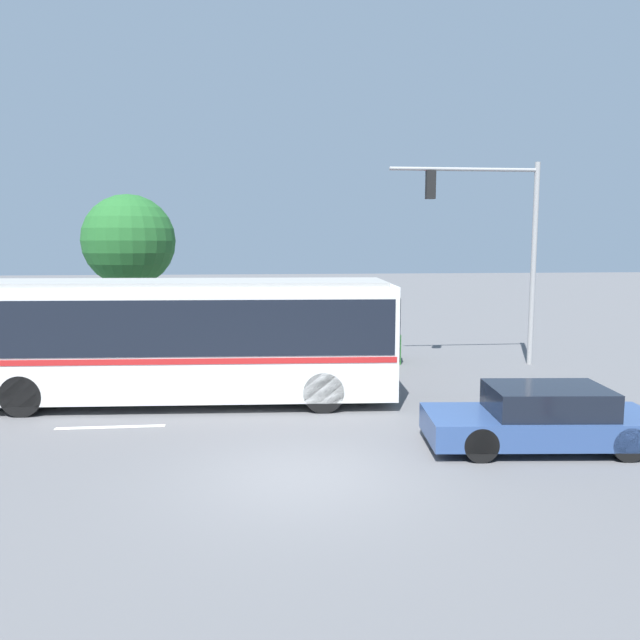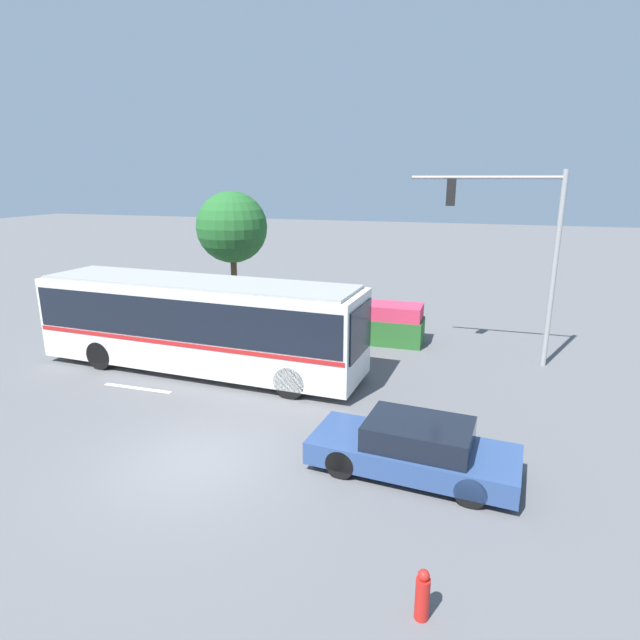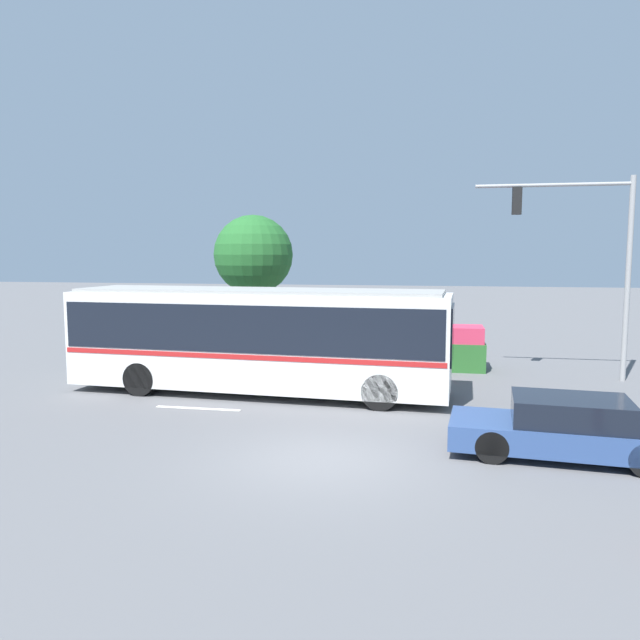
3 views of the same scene
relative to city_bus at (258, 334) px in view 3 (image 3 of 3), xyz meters
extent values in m
plane|color=#5B5B5E|center=(2.97, -5.48, -1.80)|extent=(140.00, 140.00, 0.00)
cube|color=silver|center=(-0.01, 0.00, -0.14)|extent=(11.50, 3.18, 2.80)
cube|color=black|center=(-0.01, 0.00, 0.30)|extent=(11.28, 3.21, 1.35)
cube|color=#B21E1E|center=(-0.01, 0.00, -0.48)|extent=(11.39, 3.21, 0.14)
cube|color=black|center=(5.69, -0.30, 0.19)|extent=(0.17, 2.20, 1.57)
cube|color=#959592|center=(-0.01, 0.00, 1.31)|extent=(11.04, 2.95, 0.10)
cylinder|color=black|center=(3.91, 0.94, -1.30)|extent=(1.01, 0.35, 1.00)
cylinder|color=black|center=(3.79, -1.35, -1.30)|extent=(1.01, 0.35, 1.00)
cylinder|color=black|center=(-3.25, 1.32, -1.30)|extent=(1.01, 0.35, 1.00)
cylinder|color=black|center=(-3.37, -0.97, -1.30)|extent=(1.01, 0.35, 1.00)
cube|color=navy|center=(7.86, -4.42, -1.35)|extent=(4.73, 2.20, 0.53)
cube|color=black|center=(7.98, -4.43, -0.81)|extent=(2.43, 1.78, 0.55)
cylinder|color=black|center=(6.38, -5.08, -1.46)|extent=(0.68, 0.28, 0.67)
cylinder|color=black|center=(6.52, -3.51, -1.46)|extent=(0.68, 0.28, 0.67)
cylinder|color=black|center=(9.31, -3.76, -1.46)|extent=(0.68, 0.28, 0.67)
cylinder|color=gray|center=(11.39, 3.93, 1.56)|extent=(0.18, 0.18, 6.71)
cylinder|color=gray|center=(8.93, 3.93, 4.66)|extent=(4.92, 0.12, 0.12)
cube|color=black|center=(7.83, 3.93, 4.16)|extent=(0.30, 0.22, 0.90)
cylinder|color=red|center=(7.83, 4.05, 4.46)|extent=(0.18, 0.02, 0.18)
cylinder|color=yellow|center=(7.83, 4.05, 4.16)|extent=(0.18, 0.02, 0.18)
cylinder|color=green|center=(7.83, 4.05, 3.86)|extent=(0.18, 0.02, 0.18)
cube|color=#286028|center=(3.52, 4.98, -1.29)|extent=(7.02, 1.45, 1.02)
cube|color=#CC3351|center=(3.52, 4.98, -0.49)|extent=(6.88, 1.38, 0.57)
cylinder|color=brown|center=(-2.45, 7.62, -0.32)|extent=(0.30, 0.30, 2.96)
sphere|color=#236028|center=(-2.45, 7.62, 2.37)|extent=(3.38, 3.38, 3.38)
cube|color=silver|center=(8.20, -2.44, -1.79)|extent=(2.40, 0.16, 0.01)
cube|color=silver|center=(-1.09, -2.12, -1.79)|extent=(2.40, 0.16, 0.01)
camera|label=1|loc=(2.22, -16.10, 2.33)|focal=35.09mm
camera|label=2|loc=(8.98, -15.01, 4.65)|focal=29.17mm
camera|label=3|loc=(5.16, -17.27, 2.39)|focal=33.81mm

